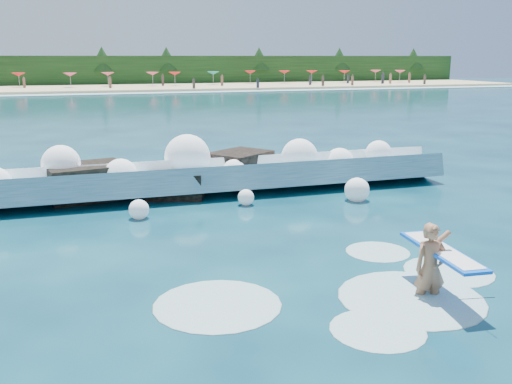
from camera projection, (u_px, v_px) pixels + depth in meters
ground at (222, 264)px, 13.54m from camera, size 200.00×200.00×0.00m
beach at (89, 88)px, 85.59m from camera, size 140.00×20.00×0.40m
wet_band at (92, 94)px, 75.46m from camera, size 140.00×5.00×0.08m
treeline at (85, 71)px, 94.30m from camera, size 140.00×4.00×5.00m
breaking_wave at (214, 177)px, 20.74m from camera, size 17.63×2.76×1.52m
rock_cluster at (162, 180)px, 20.54m from camera, size 8.54×3.56×1.51m
surfer_with_board at (433, 264)px, 11.56m from camera, size 1.08×3.02×1.88m
wave_spray at (204, 165)px, 20.45m from camera, size 15.04×4.55×2.15m
surf_foam at (371, 294)px, 11.81m from camera, size 9.26×5.44×0.15m
beach_umbrellas at (87, 74)px, 87.00m from camera, size 112.07×6.49×0.50m
beachgoers at (10, 84)px, 80.14m from camera, size 99.74×13.47×1.94m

